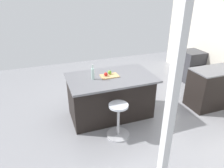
{
  "coord_description": "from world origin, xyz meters",
  "views": [
    {
      "loc": [
        1.61,
        3.59,
        2.6
      ],
      "look_at": [
        0.32,
        0.04,
        0.8
      ],
      "focal_mm": 33.04,
      "sensor_mm": 36.0,
      "label": 1
    }
  ],
  "objects_px": {
    "oven_range": "(191,66)",
    "kitchen_island": "(110,96)",
    "stool_by_window": "(118,121)",
    "water_bottle": "(93,73)",
    "cutting_board": "(110,76)",
    "apple_green": "(110,72)",
    "apple_red": "(106,74)"
  },
  "relations": [
    {
      "from": "oven_range",
      "to": "cutting_board",
      "type": "xyz_separation_m",
      "value": [
        2.92,
        1.01,
        0.51
      ]
    },
    {
      "from": "oven_range",
      "to": "kitchen_island",
      "type": "height_order",
      "value": "kitchen_island"
    },
    {
      "from": "oven_range",
      "to": "kitchen_island",
      "type": "distance_m",
      "value": 3.06
    },
    {
      "from": "stool_by_window",
      "to": "water_bottle",
      "type": "bearing_deg",
      "value": -67.79
    },
    {
      "from": "stool_by_window",
      "to": "cutting_board",
      "type": "relative_size",
      "value": 1.9
    },
    {
      "from": "kitchen_island",
      "to": "apple_red",
      "type": "relative_size",
      "value": 23.07
    },
    {
      "from": "apple_red",
      "to": "stool_by_window",
      "type": "bearing_deg",
      "value": 90.2
    },
    {
      "from": "stool_by_window",
      "to": "water_bottle",
      "type": "height_order",
      "value": "water_bottle"
    },
    {
      "from": "cutting_board",
      "to": "apple_green",
      "type": "xyz_separation_m",
      "value": [
        -0.03,
        -0.07,
        0.05
      ]
    },
    {
      "from": "oven_range",
      "to": "apple_green",
      "type": "relative_size",
      "value": 11.37
    },
    {
      "from": "apple_green",
      "to": "water_bottle",
      "type": "relative_size",
      "value": 0.25
    },
    {
      "from": "oven_range",
      "to": "stool_by_window",
      "type": "distance_m",
      "value": 3.45
    },
    {
      "from": "water_bottle",
      "to": "kitchen_island",
      "type": "bearing_deg",
      "value": -173.94
    },
    {
      "from": "cutting_board",
      "to": "water_bottle",
      "type": "height_order",
      "value": "water_bottle"
    },
    {
      "from": "stool_by_window",
      "to": "apple_green",
      "type": "relative_size",
      "value": 8.75
    },
    {
      "from": "kitchen_island",
      "to": "water_bottle",
      "type": "xyz_separation_m",
      "value": [
        0.38,
        0.04,
        0.59
      ]
    },
    {
      "from": "apple_green",
      "to": "cutting_board",
      "type": "bearing_deg",
      "value": 69.32
    },
    {
      "from": "cutting_board",
      "to": "water_bottle",
      "type": "relative_size",
      "value": 1.15
    },
    {
      "from": "oven_range",
      "to": "kitchen_island",
      "type": "xyz_separation_m",
      "value": [
        2.89,
        0.99,
        0.03
      ]
    },
    {
      "from": "cutting_board",
      "to": "stool_by_window",
      "type": "bearing_deg",
      "value": 83.78
    },
    {
      "from": "oven_range",
      "to": "apple_green",
      "type": "xyz_separation_m",
      "value": [
        2.89,
        0.94,
        0.56
      ]
    },
    {
      "from": "oven_range",
      "to": "stool_by_window",
      "type": "height_order",
      "value": "oven_range"
    },
    {
      "from": "oven_range",
      "to": "water_bottle",
      "type": "xyz_separation_m",
      "value": [
        3.27,
        1.03,
        0.62
      ]
    },
    {
      "from": "oven_range",
      "to": "water_bottle",
      "type": "relative_size",
      "value": 2.85
    },
    {
      "from": "kitchen_island",
      "to": "apple_green",
      "type": "distance_m",
      "value": 0.53
    },
    {
      "from": "kitchen_island",
      "to": "apple_red",
      "type": "bearing_deg",
      "value": 11.23
    },
    {
      "from": "oven_range",
      "to": "cutting_board",
      "type": "distance_m",
      "value": 3.13
    },
    {
      "from": "kitchen_island",
      "to": "apple_red",
      "type": "height_order",
      "value": "apple_red"
    },
    {
      "from": "stool_by_window",
      "to": "apple_red",
      "type": "relative_size",
      "value": 9.02
    },
    {
      "from": "stool_by_window",
      "to": "water_bottle",
      "type": "xyz_separation_m",
      "value": [
        0.28,
        -0.68,
        0.74
      ]
    },
    {
      "from": "oven_range",
      "to": "apple_red",
      "type": "distance_m",
      "value": 3.21
    },
    {
      "from": "stool_by_window",
      "to": "water_bottle",
      "type": "distance_m",
      "value": 1.04
    }
  ]
}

